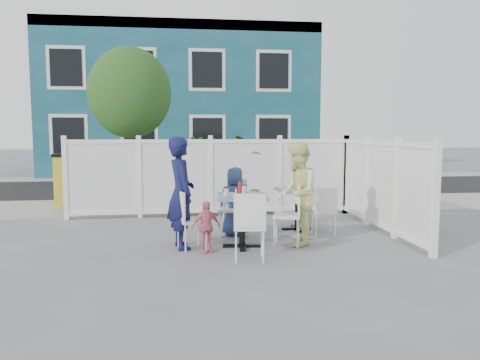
{
  "coord_description": "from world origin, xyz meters",
  "views": [
    {
      "loc": [
        -0.47,
        -7.23,
        1.77
      ],
      "look_at": [
        0.43,
        0.13,
        0.99
      ],
      "focal_mm": 35.0,
      "sensor_mm": 36.0,
      "label": 1
    }
  ],
  "objects": [
    {
      "name": "coffee_cup_b",
      "position": [
        0.48,
        -0.04,
        0.86
      ],
      "size": [
        0.08,
        0.08,
        0.12
      ],
      "primitive_type": "cylinder",
      "color": "beige",
      "rests_on": "main_table"
    },
    {
      "name": "plate_side",
      "position": [
        0.24,
        -0.19,
        0.81
      ],
      "size": [
        0.2,
        0.2,
        0.01
      ],
      "primitive_type": "cylinder",
      "color": "white",
      "rests_on": "main_table"
    },
    {
      "name": "chair_spare",
      "position": [
        1.9,
        0.35,
        0.49
      ],
      "size": [
        0.39,
        0.38,
        0.84
      ],
      "rotation": [
        0.0,
        0.0,
        -0.03
      ],
      "color": "white",
      "rests_on": "ground"
    },
    {
      "name": "coffee_cup_a",
      "position": [
        0.17,
        -0.3,
        0.86
      ],
      "size": [
        0.08,
        0.08,
        0.11
      ],
      "primitive_type": "cylinder",
      "color": "beige",
      "rests_on": "main_table"
    },
    {
      "name": "fence_right",
      "position": [
        3.0,
        0.6,
        0.78
      ],
      "size": [
        0.08,
        3.66,
        1.6
      ],
      "rotation": [
        0.0,
        0.0,
        1.57
      ],
      "color": "white",
      "rests_on": "ground"
    },
    {
      "name": "chair_back",
      "position": [
        0.37,
        0.53,
        0.56
      ],
      "size": [
        0.53,
        0.52,
        0.95
      ],
      "rotation": [
        0.0,
        0.0,
        2.87
      ],
      "color": "white",
      "rests_on": "ground"
    },
    {
      "name": "street",
      "position": [
        0.0,
        7.5,
        0.0
      ],
      "size": [
        24.0,
        5.0,
        0.01
      ],
      "primitive_type": "cube",
      "color": "black",
      "rests_on": "ground"
    },
    {
      "name": "spare_table",
      "position": [
        1.56,
        0.88,
        0.57
      ],
      "size": [
        0.71,
        0.71,
        0.74
      ],
      "rotation": [
        0.0,
        0.0,
        0.02
      ],
      "color": "#3D617F",
      "rests_on": "ground"
    },
    {
      "name": "chair_near",
      "position": [
        0.42,
        -1.06,
        0.55
      ],
      "size": [
        0.47,
        0.46,
        0.94
      ],
      "rotation": [
        0.0,
        0.0,
        -0.11
      ],
      "color": "white",
      "rests_on": "ground"
    },
    {
      "name": "chair_right",
      "position": [
        1.21,
        -0.23,
        0.55
      ],
      "size": [
        0.52,
        0.53,
        0.95
      ],
      "rotation": [
        0.0,
        0.0,
        1.28
      ],
      "color": "white",
      "rests_on": "ground"
    },
    {
      "name": "tree",
      "position": [
        -1.6,
        3.3,
        2.59
      ],
      "size": [
        1.8,
        1.62,
        3.59
      ],
      "color": "#382316",
      "rests_on": "ground"
    },
    {
      "name": "utility_cabinet",
      "position": [
        -3.1,
        4.0,
        0.59
      ],
      "size": [
        0.69,
        0.54,
        1.19
      ],
      "primitive_type": "cube",
      "rotation": [
        0.0,
        0.0,
        0.13
      ],
      "color": "gold",
      "rests_on": "ground"
    },
    {
      "name": "boy",
      "position": [
        0.4,
        0.54,
        0.59
      ],
      "size": [
        0.66,
        0.52,
        1.17
      ],
      "primitive_type": "imported",
      "rotation": [
        0.0,
        0.0,
        2.85
      ],
      "color": "navy",
      "rests_on": "ground"
    },
    {
      "name": "pepper_shaker",
      "position": [
        0.38,
        -0.0,
        0.84
      ],
      "size": [
        0.03,
        0.03,
        0.07
      ],
      "primitive_type": "cylinder",
      "color": "black",
      "rests_on": "main_table"
    },
    {
      "name": "potted_shrub_a",
      "position": [
        -0.1,
        3.1,
        0.83
      ],
      "size": [
        0.99,
        0.99,
        1.66
      ],
      "primitive_type": "imported",
      "rotation": [
        0.0,
        0.0,
        3.21
      ],
      "color": "#1D3A12",
      "rests_on": "ground"
    },
    {
      "name": "fence_back",
      "position": [
        0.1,
        2.4,
        0.78
      ],
      "size": [
        5.86,
        0.08,
        1.6
      ],
      "color": "white",
      "rests_on": "ground"
    },
    {
      "name": "far_sidewalk",
      "position": [
        0.0,
        10.6,
        0.01
      ],
      "size": [
        24.0,
        1.6,
        0.01
      ],
      "primitive_type": "cube",
      "color": "gray",
      "rests_on": "ground"
    },
    {
      "name": "ketchup_bottle",
      "position": [
        0.38,
        -0.24,
        0.89
      ],
      "size": [
        0.05,
        0.05,
        0.17
      ],
      "primitive_type": "cylinder",
      "color": "red",
      "rests_on": "main_table"
    },
    {
      "name": "main_table",
      "position": [
        0.42,
        -0.27,
        0.62
      ],
      "size": [
        0.83,
        0.83,
        0.8
      ],
      "rotation": [
        0.0,
        0.0,
        -0.1
      ],
      "color": "#3D617F",
      "rests_on": "ground"
    },
    {
      "name": "woman",
      "position": [
        1.28,
        -0.22,
        0.8
      ],
      "size": [
        0.78,
        0.9,
        1.6
      ],
      "primitive_type": "imported",
      "rotation": [
        0.0,
        0.0,
        -1.82
      ],
      "color": "#F5F647",
      "rests_on": "ground"
    },
    {
      "name": "salt_shaker",
      "position": [
        0.35,
        -0.04,
        0.84
      ],
      "size": [
        0.03,
        0.03,
        0.07
      ],
      "primitive_type": "cylinder",
      "color": "white",
      "rests_on": "main_table"
    },
    {
      "name": "building",
      "position": [
        -0.5,
        14.0,
        3.0
      ],
      "size": [
        11.0,
        6.0,
        6.0
      ],
      "color": "#124E57",
      "rests_on": "ground"
    },
    {
      "name": "man",
      "position": [
        -0.5,
        -0.21,
        0.84
      ],
      "size": [
        0.54,
        0.69,
        1.69
      ],
      "primitive_type": "imported",
      "rotation": [
        0.0,
        0.0,
        1.81
      ],
      "color": "#11153E",
      "rests_on": "ground"
    },
    {
      "name": "salad_bowl",
      "position": [
        0.62,
        -0.23,
        0.83
      ],
      "size": [
        0.24,
        0.24,
        0.06
      ],
      "primitive_type": "imported",
      "color": "white",
      "rests_on": "main_table"
    },
    {
      "name": "chair_left",
      "position": [
        -0.42,
        -0.3,
        0.51
      ],
      "size": [
        0.49,
        0.5,
        0.88
      ],
      "rotation": [
        0.0,
        0.0,
        -1.26
      ],
      "color": "white",
      "rests_on": "ground"
    },
    {
      "name": "toddler",
      "position": [
        -0.15,
        -0.52,
        0.38
      ],
      "size": [
        0.48,
        0.34,
        0.76
      ],
      "primitive_type": "imported",
      "rotation": [
        0.0,
        0.0,
        0.38
      ],
      "color": "pink",
      "rests_on": "ground"
    },
    {
      "name": "ground",
      "position": [
        0.0,
        0.0,
        0.0
      ],
      "size": [
        80.0,
        80.0,
        0.0
      ],
      "primitive_type": "plane",
      "color": "slate"
    },
    {
      "name": "near_sidewalk",
      "position": [
        0.0,
        3.8,
        0.01
      ],
      "size": [
        24.0,
        2.6,
        0.01
      ],
      "primitive_type": "cube",
      "color": "gray",
      "rests_on": "ground"
    },
    {
      "name": "plate_main",
      "position": [
        0.39,
        -0.43,
        0.81
      ],
      "size": [
        0.25,
        0.25,
        0.02
      ],
      "primitive_type": "cylinder",
      "color": "white",
      "rests_on": "main_table"
    },
    {
      "name": "potted_shrub_b",
      "position": [
        1.32,
        3.0,
        0.84
      ],
      "size": [
        1.53,
        1.7,
        1.67
      ],
      "primitive_type": "imported",
      "rotation": [
        0.0,
        0.0,
        4.55
      ],
      "color": "#1D3A12",
      "rests_on": "ground"
    }
  ]
}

